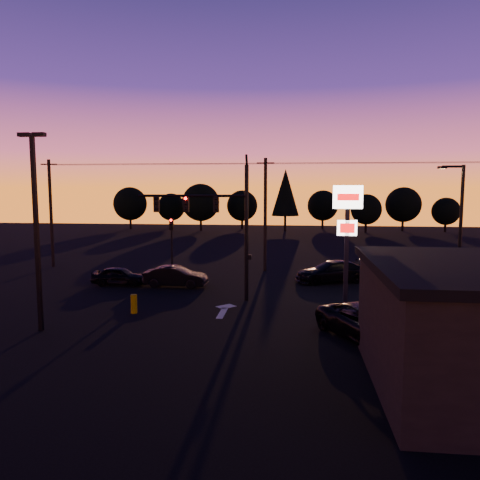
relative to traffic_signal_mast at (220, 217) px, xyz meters
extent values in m
plane|color=black|center=(0.10, -3.99, -4.94)|extent=(120.00, 120.00, 0.00)
cube|color=beige|center=(0.60, -2.99, -4.93)|extent=(0.35, 2.20, 0.01)
cube|color=beige|center=(0.60, -1.59, -4.93)|extent=(1.20, 1.20, 0.01)
cylinder|color=black|center=(1.60, 0.01, -0.94)|extent=(0.24, 0.24, 8.00)
cylinder|color=black|center=(1.60, 0.01, 3.26)|extent=(0.14, 0.52, 0.76)
cylinder|color=black|center=(-1.65, 0.01, 1.26)|extent=(6.50, 0.16, 0.16)
cube|color=black|center=(-0.20, 0.01, 0.76)|extent=(0.32, 0.22, 0.95)
sphere|color=black|center=(-0.20, -0.12, 1.11)|extent=(0.18, 0.18, 0.18)
sphere|color=black|center=(-0.20, -0.12, 0.81)|extent=(0.18, 0.18, 0.18)
sphere|color=black|center=(-0.20, -0.12, 0.51)|extent=(0.18, 0.18, 0.18)
cube|color=black|center=(-2.00, 0.01, 0.76)|extent=(0.32, 0.22, 0.95)
sphere|color=#FF0705|center=(-2.00, -0.12, 1.11)|extent=(0.18, 0.18, 0.18)
sphere|color=black|center=(-2.00, -0.12, 0.81)|extent=(0.18, 0.18, 0.18)
sphere|color=black|center=(-2.00, -0.12, 0.51)|extent=(0.18, 0.18, 0.18)
cube|color=black|center=(-3.80, 0.01, 0.76)|extent=(0.32, 0.22, 0.95)
sphere|color=black|center=(-3.80, -0.12, 1.11)|extent=(0.18, 0.18, 0.18)
sphere|color=black|center=(-3.80, -0.12, 0.81)|extent=(0.18, 0.18, 0.18)
sphere|color=black|center=(-3.80, -0.12, 0.51)|extent=(0.18, 0.18, 0.18)
cube|color=black|center=(1.78, 0.01, -2.34)|extent=(0.22, 0.18, 0.28)
cylinder|color=black|center=(-4.90, 7.51, -3.14)|extent=(0.14, 0.14, 3.60)
cube|color=black|center=(-4.90, 7.51, -1.04)|extent=(0.30, 0.20, 0.90)
sphere|color=#FF0705|center=(-4.90, 7.39, -0.72)|extent=(0.18, 0.18, 0.18)
sphere|color=black|center=(-4.90, 7.39, -1.00)|extent=(0.18, 0.18, 0.18)
sphere|color=black|center=(-4.90, 7.39, -1.28)|extent=(0.18, 0.18, 0.18)
cube|color=black|center=(-7.40, -6.99, -0.44)|extent=(0.18, 0.18, 9.00)
cube|color=black|center=(-7.75, -6.99, 4.11)|extent=(0.55, 0.30, 0.18)
cube|color=black|center=(-7.05, -6.99, 4.11)|extent=(0.55, 0.30, 0.18)
cube|color=black|center=(7.10, -2.49, -1.74)|extent=(0.22, 0.22, 6.40)
cube|color=white|center=(7.10, -2.49, 1.26)|extent=(1.50, 0.25, 1.20)
cube|color=red|center=(7.10, -2.63, 1.26)|extent=(1.10, 0.02, 0.35)
cube|color=white|center=(7.10, -2.49, -0.34)|extent=(1.00, 0.22, 0.80)
cube|color=red|center=(7.10, -2.62, -0.34)|extent=(0.75, 0.02, 0.50)
cylinder|color=black|center=(14.10, 1.51, -0.94)|extent=(0.20, 0.20, 8.00)
cylinder|color=black|center=(13.50, 1.51, 2.96)|extent=(1.20, 0.14, 0.14)
cube|color=black|center=(12.90, 1.51, 2.91)|extent=(0.50, 0.22, 0.14)
plane|color=#FFB759|center=(12.90, 1.51, 2.83)|extent=(0.35, 0.35, 0.00)
cylinder|color=black|center=(-15.90, 10.01, -0.44)|extent=(0.26, 0.26, 9.00)
cube|color=black|center=(-15.90, 10.01, 3.66)|extent=(1.40, 0.10, 0.10)
cylinder|color=black|center=(2.10, 10.01, -0.44)|extent=(0.26, 0.26, 9.00)
cube|color=black|center=(2.10, 10.01, 3.66)|extent=(1.40, 0.10, 0.10)
cylinder|color=black|center=(-6.90, 9.41, 3.61)|extent=(18.00, 0.02, 0.02)
cylinder|color=black|center=(-6.90, 10.01, 3.66)|extent=(18.00, 0.02, 0.02)
cylinder|color=black|center=(-6.90, 10.61, 3.61)|extent=(18.00, 0.02, 0.02)
cylinder|color=black|center=(11.10, 9.41, 3.61)|extent=(18.00, 0.02, 0.02)
cylinder|color=black|center=(11.10, 10.01, 3.66)|extent=(18.00, 0.02, 0.02)
cylinder|color=black|center=(11.10, 10.61, 3.61)|extent=(18.00, 0.02, 0.02)
cube|color=black|center=(9.10, -7.47, -3.54)|extent=(2.20, 0.05, 1.60)
cylinder|color=#B69D00|center=(-4.09, -3.53, -4.43)|extent=(0.34, 0.34, 1.01)
cylinder|color=black|center=(-21.90, 46.01, -4.12)|extent=(0.36, 0.36, 1.62)
sphere|color=black|center=(-21.90, 46.01, -0.87)|extent=(5.36, 5.36, 5.36)
cylinder|color=black|center=(-15.90, 49.01, -4.25)|extent=(0.36, 0.36, 1.38)
sphere|color=black|center=(-15.90, 49.01, -1.50)|extent=(4.54, 4.54, 4.54)
cylinder|color=black|center=(-9.90, 44.01, -4.06)|extent=(0.36, 0.36, 1.75)
sphere|color=black|center=(-9.90, 44.01, -0.56)|extent=(5.77, 5.78, 5.78)
cylinder|color=black|center=(-3.90, 48.01, -4.19)|extent=(0.36, 0.36, 1.50)
sphere|color=black|center=(-3.90, 48.01, -1.19)|extent=(4.95, 4.95, 4.95)
cylinder|color=black|center=(3.10, 45.01, -3.75)|extent=(0.36, 0.36, 2.38)
cone|color=black|center=(3.10, 45.01, 1.00)|extent=(4.18, 4.18, 7.12)
cylinder|color=black|center=(9.10, 50.01, -4.19)|extent=(0.36, 0.36, 1.50)
sphere|color=black|center=(9.10, 50.01, -1.19)|extent=(4.95, 4.95, 4.95)
cylinder|color=black|center=(15.10, 44.01, -4.25)|extent=(0.36, 0.36, 1.38)
sphere|color=black|center=(15.10, 44.01, -1.50)|extent=(4.54, 4.54, 4.54)
cylinder|color=black|center=(21.10, 47.01, -4.12)|extent=(0.36, 0.36, 1.62)
sphere|color=black|center=(21.10, 47.01, -0.87)|extent=(5.36, 5.36, 5.36)
cylinder|color=black|center=(27.10, 46.01, -4.31)|extent=(0.36, 0.36, 1.25)
sphere|color=black|center=(27.10, 46.01, -1.81)|extent=(4.12, 4.12, 4.12)
imported|color=black|center=(-7.53, 3.37, -4.30)|extent=(3.73, 1.51, 1.27)
imported|color=black|center=(-3.57, 3.30, -4.23)|extent=(4.29, 1.57, 1.40)
imported|color=black|center=(7.08, 6.04, -4.18)|extent=(5.62, 3.71, 1.51)
imported|color=black|center=(7.67, -6.63, -4.18)|extent=(4.83, 5.98, 1.51)
camera|label=1|loc=(4.30, -27.15, 1.76)|focal=35.00mm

